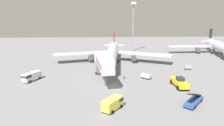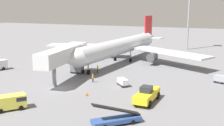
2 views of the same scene
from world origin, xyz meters
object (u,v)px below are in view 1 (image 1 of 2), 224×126
object	(u,v)px
service_van_far_right	(113,103)
apron_light_mast	(133,18)
pushback_tug	(179,82)
belt_loader_truck	(194,100)
safety_cone_bravo	(139,87)
airplane_at_gate	(112,52)
safety_cone_alpha	(211,78)
baggage_cart_far_left	(146,76)
ground_crew_worker_midground	(114,69)
baggage_cart_rear_right	(188,67)
ground_crew_worker_foreground	(124,76)
jet_bridge	(103,62)
airplane_background	(218,46)
service_van_rear_left	(32,76)

from	to	relation	value
service_van_far_right	apron_light_mast	bearing A→B (deg)	76.64
pushback_tug	belt_loader_truck	size ratio (longest dim) A/B	1.20
safety_cone_bravo	apron_light_mast	bearing A→B (deg)	81.29
airplane_at_gate	safety_cone_alpha	xyz separation A→B (m)	(26.08, -22.65, -3.84)
pushback_tug	belt_loader_truck	xyz separation A→B (m)	(-1.33, -9.46, -0.44)
baggage_cart_far_left	airplane_at_gate	bearing A→B (deg)	110.68
service_van_far_right	baggage_cart_far_left	world-z (taller)	service_van_far_right
ground_crew_worker_midground	belt_loader_truck	bearing A→B (deg)	-60.03
baggage_cart_far_left	safety_cone_bravo	xyz separation A→B (m)	(-3.56, -7.61, -0.39)
safety_cone_bravo	baggage_cart_rear_right	bearing A→B (deg)	39.42
belt_loader_truck	safety_cone_alpha	size ratio (longest dim) A/B	8.59
baggage_cart_rear_right	safety_cone_alpha	bearing A→B (deg)	-82.03
belt_loader_truck	service_van_far_right	bearing A→B (deg)	-176.48
belt_loader_truck	apron_light_mast	distance (m)	67.64
safety_cone_alpha	safety_cone_bravo	xyz separation A→B (m)	(-21.65, -6.13, 0.03)
pushback_tug	safety_cone_alpha	world-z (taller)	pushback_tug
ground_crew_worker_midground	service_van_far_right	bearing A→B (deg)	-94.88
airplane_at_gate	pushback_tug	size ratio (longest dim) A/B	6.87
airplane_at_gate	ground_crew_worker_foreground	distance (m)	21.34
safety_cone_alpha	apron_light_mast	world-z (taller)	apron_light_mast
safety_cone_bravo	apron_light_mast	world-z (taller)	apron_light_mast
belt_loader_truck	ground_crew_worker_midground	world-z (taller)	belt_loader_truck
ground_crew_worker_foreground	ground_crew_worker_midground	size ratio (longest dim) A/B	0.94
safety_cone_alpha	apron_light_mast	size ratio (longest dim) A/B	0.03
safety_cone_alpha	apron_light_mast	xyz separation A→B (m)	(-12.98, 50.48, 17.47)
baggage_cart_rear_right	jet_bridge	bearing A→B (deg)	-162.71
ground_crew_worker_midground	safety_cone_bravo	xyz separation A→B (m)	(4.99, -14.90, -0.56)
baggage_cart_far_left	apron_light_mast	distance (m)	52.13
jet_bridge	ground_crew_worker_midground	distance (m)	9.00
service_van_far_right	safety_cone_alpha	distance (m)	32.89
service_van_far_right	baggage_cart_rear_right	xyz separation A→B (m)	(27.29, 26.41, -0.40)
baggage_cart_far_left	apron_light_mast	xyz separation A→B (m)	(5.12, 48.99, 17.05)
safety_cone_alpha	ground_crew_worker_midground	bearing A→B (deg)	161.78
ground_crew_worker_foreground	belt_loader_truck	bearing A→B (deg)	-55.62
jet_bridge	ground_crew_worker_foreground	bearing A→B (deg)	1.14
service_van_far_right	ground_crew_worker_midground	xyz separation A→B (m)	(2.11, 24.71, -0.29)
safety_cone_bravo	airplane_background	bearing A→B (deg)	41.80
baggage_cart_rear_right	ground_crew_worker_midground	xyz separation A→B (m)	(-25.18, -1.70, 0.12)
jet_bridge	service_van_rear_left	xyz separation A→B (m)	(-19.34, 0.34, -3.65)
pushback_tug	airplane_background	size ratio (longest dim) A/B	0.15
baggage_cart_far_left	apron_light_mast	world-z (taller)	apron_light_mast
jet_bridge	safety_cone_alpha	xyz separation A→B (m)	(30.18, -1.53, -4.62)
baggage_cart_far_left	safety_cone_bravo	world-z (taller)	baggage_cart_far_left
airplane_background	ground_crew_worker_midground	bearing A→B (deg)	-152.00
ground_crew_worker_midground	ground_crew_worker_foreground	bearing A→B (deg)	-71.95
belt_loader_truck	apron_light_mast	size ratio (longest dim) A/B	0.22
service_van_far_right	safety_cone_alpha	size ratio (longest dim) A/B	6.91
baggage_cart_far_left	ground_crew_worker_foreground	distance (m)	6.23
airplane_background	apron_light_mast	world-z (taller)	apron_light_mast
airplane_at_gate	apron_light_mast	world-z (taller)	apron_light_mast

